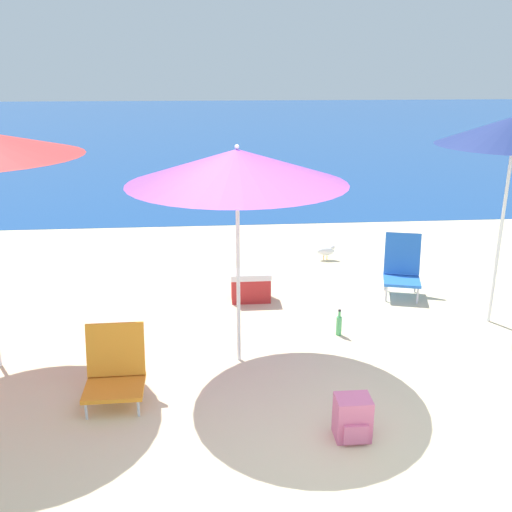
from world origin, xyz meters
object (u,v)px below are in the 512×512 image
at_px(backpack_pink, 353,418).
at_px(beach_umbrella_purple, 237,167).
at_px(beach_chair_blue, 402,266).
at_px(seagull, 326,251).
at_px(beach_chair_orange, 115,368).
at_px(cooler_box, 251,286).
at_px(water_bottle, 339,325).

bearing_deg(backpack_pink, beach_umbrella_purple, 121.54).
bearing_deg(beach_chair_blue, backpack_pink, -99.83).
xyz_separation_m(beach_umbrella_purple, beach_chair_blue, (2.16, 1.57, -1.56)).
bearing_deg(backpack_pink, seagull, 81.17).
relative_size(beach_chair_orange, cooler_box, 1.33).
xyz_separation_m(beach_chair_blue, cooler_box, (-1.93, -0.05, -0.18)).
height_order(beach_umbrella_purple, backpack_pink, beach_umbrella_purple).
height_order(beach_chair_orange, cooler_box, beach_chair_orange).
height_order(water_bottle, cooler_box, cooler_box).
bearing_deg(cooler_box, backpack_pink, -78.40).
height_order(backpack_pink, seagull, backpack_pink).
xyz_separation_m(beach_umbrella_purple, beach_chair_orange, (-1.10, -0.61, -1.63)).
height_order(beach_chair_orange, seagull, beach_chair_orange).
bearing_deg(cooler_box, beach_chair_orange, -122.23).
relative_size(beach_chair_orange, seagull, 2.43).
height_order(beach_umbrella_purple, water_bottle, beach_umbrella_purple).
relative_size(backpack_pink, cooler_box, 0.71).
bearing_deg(beach_umbrella_purple, seagull, 63.49).
height_order(beach_chair_blue, cooler_box, beach_chair_blue).
bearing_deg(water_bottle, beach_chair_blue, 46.58).
xyz_separation_m(beach_chair_orange, cooler_box, (1.34, 2.12, -0.11)).
bearing_deg(beach_chair_orange, beach_chair_blue, 32.60).
xyz_separation_m(beach_umbrella_purple, water_bottle, (1.11, 0.45, -1.81)).
bearing_deg(water_bottle, cooler_box, 129.74).
bearing_deg(seagull, cooler_box, -130.64).
height_order(beach_umbrella_purple, beach_chair_orange, beach_umbrella_purple).
height_order(beach_chair_orange, water_bottle, beach_chair_orange).
xyz_separation_m(beach_chair_blue, water_bottle, (-1.05, -1.11, -0.25)).
bearing_deg(beach_chair_orange, cooler_box, 56.72).
bearing_deg(seagull, backpack_pink, -98.83).
bearing_deg(cooler_box, beach_chair_blue, 1.62).
relative_size(backpack_pink, seagull, 1.29).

